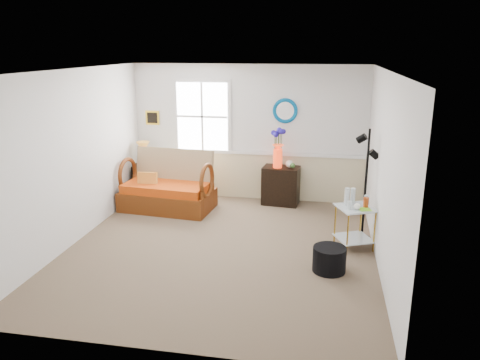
% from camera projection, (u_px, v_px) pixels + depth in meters
% --- Properties ---
extents(floor, '(4.50, 5.00, 0.01)m').
position_uv_depth(floor, '(221.00, 248.00, 7.00)').
color(floor, brown).
rests_on(floor, ground).
extents(ceiling, '(4.50, 5.00, 0.01)m').
position_uv_depth(ceiling, '(219.00, 70.00, 6.28)').
color(ceiling, white).
rests_on(ceiling, walls).
extents(walls, '(4.51, 5.01, 2.60)m').
position_uv_depth(walls, '(220.00, 164.00, 6.64)').
color(walls, silver).
rests_on(walls, floor).
extents(wainscot, '(4.46, 0.02, 0.90)m').
position_uv_depth(wainscot, '(248.00, 176.00, 9.22)').
color(wainscot, '#C4B890').
rests_on(wainscot, walls).
extents(chair_rail, '(4.46, 0.04, 0.06)m').
position_uv_depth(chair_rail, '(248.00, 153.00, 9.08)').
color(chair_rail, silver).
rests_on(chair_rail, walls).
extents(window, '(1.14, 0.06, 1.44)m').
position_uv_depth(window, '(202.00, 117.00, 9.05)').
color(window, white).
rests_on(window, walls).
extents(picture, '(0.28, 0.03, 0.28)m').
position_uv_depth(picture, '(153.00, 118.00, 9.24)').
color(picture, gold).
rests_on(picture, walls).
extents(mirror, '(0.47, 0.07, 0.47)m').
position_uv_depth(mirror, '(285.00, 111.00, 8.74)').
color(mirror, '#0067AC').
rests_on(mirror, walls).
extents(loveseat, '(1.72, 1.08, 1.07)m').
position_uv_depth(loveseat, '(167.00, 181.00, 8.56)').
color(loveseat, '#5A300F').
rests_on(loveseat, floor).
extents(throw_pillow, '(0.36, 0.13, 0.36)m').
position_uv_depth(throw_pillow, '(148.00, 182.00, 8.52)').
color(throw_pillow, '#CE4A05').
rests_on(throw_pillow, loveseat).
extents(lamp_stand, '(0.43, 0.43, 0.66)m').
position_uv_depth(lamp_stand, '(144.00, 181.00, 9.29)').
color(lamp_stand, black).
rests_on(lamp_stand, floor).
extents(table_lamp, '(0.32, 0.32, 0.46)m').
position_uv_depth(table_lamp, '(143.00, 153.00, 9.15)').
color(table_lamp, '#AF7329').
rests_on(table_lamp, lamp_stand).
extents(potted_plant, '(0.39, 0.42, 0.28)m').
position_uv_depth(potted_plant, '(150.00, 158.00, 9.19)').
color(potted_plant, '#3C672E').
rests_on(potted_plant, lamp_stand).
extents(cabinet, '(0.71, 0.50, 0.72)m').
position_uv_depth(cabinet, '(281.00, 185.00, 8.89)').
color(cabinet, black).
rests_on(cabinet, floor).
extents(flower_vase, '(0.27, 0.27, 0.73)m').
position_uv_depth(flower_vase, '(278.00, 148.00, 8.66)').
color(flower_vase, '#F53510').
rests_on(flower_vase, cabinet).
extents(side_table, '(0.66, 0.66, 0.64)m').
position_uv_depth(side_table, '(354.00, 227.00, 6.95)').
color(side_table, '#B68B23').
rests_on(side_table, floor).
extents(tabletop_items, '(0.53, 0.53, 0.25)m').
position_uv_depth(tabletop_items, '(358.00, 198.00, 6.86)').
color(tabletop_items, silver).
rests_on(tabletop_items, side_table).
extents(floor_lamp, '(0.32, 0.32, 1.74)m').
position_uv_depth(floor_lamp, '(366.00, 185.00, 7.11)').
color(floor_lamp, black).
rests_on(floor_lamp, floor).
extents(ottoman, '(0.56, 0.56, 0.34)m').
position_uv_depth(ottoman, '(329.00, 259.00, 6.24)').
color(ottoman, black).
rests_on(ottoman, floor).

